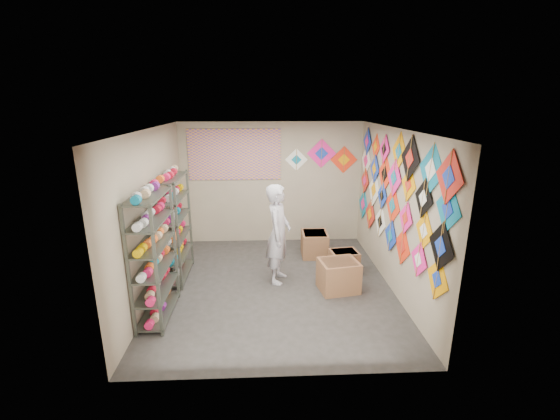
{
  "coord_description": "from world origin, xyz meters",
  "views": [
    {
      "loc": [
        -0.19,
        -5.92,
        3.12
      ],
      "look_at": [
        0.1,
        0.3,
        1.3
      ],
      "focal_mm": 24.0,
      "sensor_mm": 36.0,
      "label": 1
    }
  ],
  "objects_px": {
    "shopkeeper": "(278,234)",
    "carton_b": "(344,261)",
    "carton_a": "(338,276)",
    "shelf_rack_back": "(174,228)",
    "carton_c": "(314,244)",
    "shelf_rack_front": "(154,257)"
  },
  "relations": [
    {
      "from": "shelf_rack_front",
      "to": "shelf_rack_back",
      "type": "xyz_separation_m",
      "value": [
        0.0,
        1.3,
        0.0
      ]
    },
    {
      "from": "shelf_rack_front",
      "to": "shelf_rack_back",
      "type": "distance_m",
      "value": 1.3
    },
    {
      "from": "shelf_rack_back",
      "to": "shopkeeper",
      "type": "distance_m",
      "value": 1.86
    },
    {
      "from": "carton_a",
      "to": "carton_b",
      "type": "bearing_deg",
      "value": 60.89
    },
    {
      "from": "shopkeeper",
      "to": "carton_c",
      "type": "xyz_separation_m",
      "value": [
        0.8,
        1.09,
        -0.63
      ]
    },
    {
      "from": "shelf_rack_back",
      "to": "carton_c",
      "type": "relative_size",
      "value": 3.29
    },
    {
      "from": "shelf_rack_back",
      "to": "carton_b",
      "type": "xyz_separation_m",
      "value": [
        3.1,
        0.07,
        -0.74
      ]
    },
    {
      "from": "shopkeeper",
      "to": "carton_b",
      "type": "bearing_deg",
      "value": -63.47
    },
    {
      "from": "shopkeeper",
      "to": "carton_c",
      "type": "relative_size",
      "value": 3.07
    },
    {
      "from": "shelf_rack_back",
      "to": "carton_c",
      "type": "height_order",
      "value": "shelf_rack_back"
    },
    {
      "from": "shelf_rack_front",
      "to": "carton_b",
      "type": "height_order",
      "value": "shelf_rack_front"
    },
    {
      "from": "shopkeeper",
      "to": "carton_b",
      "type": "xyz_separation_m",
      "value": [
        1.25,
        0.29,
        -0.68
      ]
    },
    {
      "from": "shopkeeper",
      "to": "carton_a",
      "type": "bearing_deg",
      "value": -98.8
    },
    {
      "from": "shelf_rack_front",
      "to": "shelf_rack_back",
      "type": "relative_size",
      "value": 1.0
    },
    {
      "from": "carton_a",
      "to": "carton_b",
      "type": "relative_size",
      "value": 1.26
    },
    {
      "from": "shopkeeper",
      "to": "carton_b",
      "type": "distance_m",
      "value": 1.45
    },
    {
      "from": "shelf_rack_back",
      "to": "carton_c",
      "type": "distance_m",
      "value": 2.87
    },
    {
      "from": "shelf_rack_front",
      "to": "carton_a",
      "type": "bearing_deg",
      "value": 13.12
    },
    {
      "from": "carton_a",
      "to": "shopkeeper",
      "type": "bearing_deg",
      "value": 147.91
    },
    {
      "from": "shelf_rack_back",
      "to": "shopkeeper",
      "type": "bearing_deg",
      "value": -6.9
    },
    {
      "from": "carton_a",
      "to": "shelf_rack_front",
      "type": "bearing_deg",
      "value": -176.75
    },
    {
      "from": "shelf_rack_back",
      "to": "carton_c",
      "type": "xyz_separation_m",
      "value": [
        2.65,
        0.87,
        -0.7
      ]
    }
  ]
}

